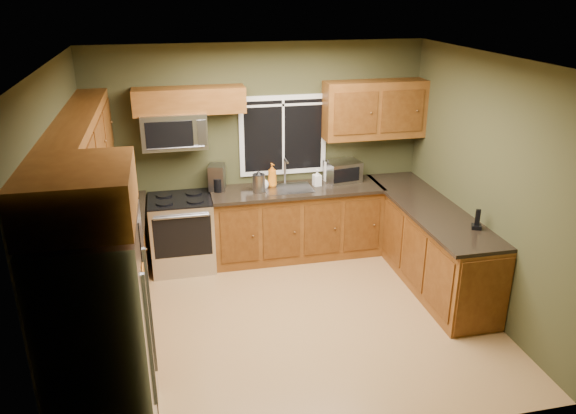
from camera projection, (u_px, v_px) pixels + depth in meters
name	position (u px, v px, depth m)	size (l,w,h in m)	color
floor	(290.00, 319.00, 5.99)	(4.20, 4.20, 0.00)	#9B7344
ceiling	(291.00, 60.00, 5.00)	(4.20, 4.20, 0.00)	white
back_wall	(260.00, 152.00, 7.13)	(4.20, 4.20, 0.00)	#38391F
front_wall	(348.00, 293.00, 3.86)	(4.20, 4.20, 0.00)	#38391F
left_wall	(65.00, 219.00, 5.08)	(3.60, 3.60, 0.00)	#38391F
right_wall	(485.00, 186.00, 5.91)	(3.60, 3.60, 0.00)	#38391F
window	(283.00, 135.00, 7.10)	(1.12, 0.03, 1.02)	white
base_cabinets_left	(114.00, 278.00, 5.90)	(0.60, 2.65, 0.90)	brown
countertop_left	(111.00, 238.00, 5.73)	(0.65, 2.65, 0.04)	black
base_cabinets_back	(297.00, 223.00, 7.27)	(2.17, 0.60, 0.90)	brown
countertop_back	(297.00, 190.00, 7.08)	(2.17, 0.65, 0.04)	black
base_cabinets_peninsula	(428.00, 244.00, 6.68)	(0.60, 2.52, 0.90)	brown
countertop_peninsula	(429.00, 207.00, 6.51)	(0.65, 2.50, 0.04)	black
upper_cabinets_left	(82.00, 150.00, 5.36)	(0.33, 2.65, 0.72)	brown
upper_cabinets_back_left	(189.00, 100.00, 6.55)	(1.30, 0.33, 0.30)	brown
upper_cabinets_back_right	(374.00, 110.00, 7.08)	(1.30, 0.33, 0.72)	brown
upper_cabinet_over_fridge	(78.00, 195.00, 3.72)	(0.72, 0.90, 0.38)	brown
refrigerator	(99.00, 338.00, 4.14)	(0.74, 0.90, 1.80)	#B7B7BC
range	(182.00, 233.00, 6.95)	(0.76, 0.69, 0.94)	#B7B7BC
microwave	(174.00, 130.00, 6.61)	(0.76, 0.41, 0.42)	#B7B7BC
sink	(288.00, 187.00, 7.06)	(0.60, 0.42, 0.36)	slate
toaster_oven	(343.00, 171.00, 7.28)	(0.47, 0.40, 0.27)	#B7B7BC
coffee_maker	(217.00, 178.00, 6.97)	(0.24, 0.29, 0.32)	slate
kettle	(259.00, 182.00, 6.90)	(0.19, 0.19, 0.28)	#B7B7BC
paper_towel_roll	(328.00, 171.00, 7.30)	(0.12, 0.12, 0.28)	white
soap_bottle_a	(272.00, 175.00, 7.07)	(0.12, 0.12, 0.30)	orange
soap_bottle_b	(317.00, 178.00, 7.12)	(0.10, 0.10, 0.21)	white
soap_bottle_c	(264.00, 182.00, 7.03)	(0.13, 0.13, 0.16)	white
cordless_phone	(477.00, 223.00, 5.87)	(0.13, 0.13, 0.22)	black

